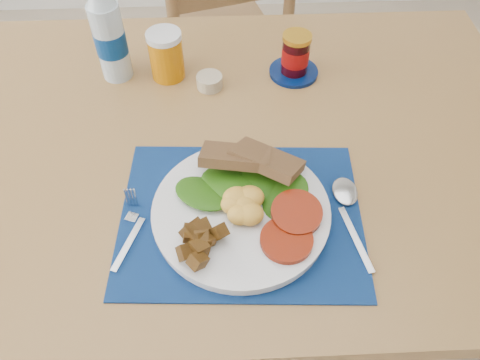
# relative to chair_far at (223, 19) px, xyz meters

# --- Properties ---
(ground) EXTENTS (4.00, 4.00, 0.00)m
(ground) POSITION_rel_chair_far_xyz_m (-0.05, -0.92, -0.58)
(ground) COLOR tan
(ground) RESTS_ON ground
(table) EXTENTS (1.40, 0.90, 0.75)m
(table) POSITION_rel_chair_far_xyz_m (-0.05, -0.72, 0.09)
(table) COLOR brown
(table) RESTS_ON ground
(chair_far) EXTENTS (0.52, 0.51, 1.14)m
(chair_far) POSITION_rel_chair_far_xyz_m (0.00, 0.00, 0.00)
(chair_far) COLOR brown
(chair_far) RESTS_ON ground
(placemat) EXTENTS (0.44, 0.35, 0.00)m
(placemat) POSITION_rel_chair_far_xyz_m (0.02, -0.92, 0.17)
(placemat) COLOR #040732
(placemat) RESTS_ON table
(breakfast_plate) EXTENTS (0.31, 0.31, 0.07)m
(breakfast_plate) POSITION_rel_chair_far_xyz_m (0.01, -0.92, 0.20)
(breakfast_plate) COLOR silver
(breakfast_plate) RESTS_ON placemat
(fork) EXTENTS (0.05, 0.16, 0.00)m
(fork) POSITION_rel_chair_far_xyz_m (-0.18, -0.93, 0.18)
(fork) COLOR #B2B5BA
(fork) RESTS_ON placemat
(spoon) EXTENTS (0.05, 0.20, 0.01)m
(spoon) POSITION_rel_chair_far_xyz_m (0.21, -0.90, 0.18)
(spoon) COLOR #B2B5BA
(spoon) RESTS_ON placemat
(water_bottle) EXTENTS (0.07, 0.07, 0.23)m
(water_bottle) POSITION_rel_chair_far_xyz_m (-0.25, -0.50, 0.27)
(water_bottle) COLOR #ADBFCC
(water_bottle) RESTS_ON table
(juice_glass) EXTENTS (0.08, 0.08, 0.11)m
(juice_glass) POSITION_rel_chair_far_xyz_m (-0.13, -0.51, 0.22)
(juice_glass) COLOR #BA6904
(juice_glass) RESTS_ON table
(ramekin) EXTENTS (0.06, 0.06, 0.03)m
(ramekin) POSITION_rel_chair_far_xyz_m (-0.04, -0.55, 0.19)
(ramekin) COLOR tan
(ramekin) RESTS_ON table
(jam_on_saucer) EXTENTS (0.11, 0.11, 0.10)m
(jam_on_saucer) POSITION_rel_chair_far_xyz_m (0.16, -0.52, 0.22)
(jam_on_saucer) COLOR #041749
(jam_on_saucer) RESTS_ON table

